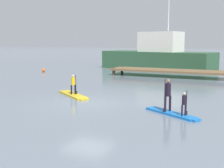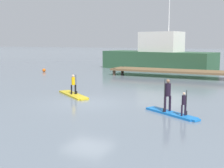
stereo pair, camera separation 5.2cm
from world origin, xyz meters
name	(u,v)px [view 1 (the left image)]	position (x,y,z in m)	size (l,w,h in m)	color
ground_plane	(88,103)	(0.00, 0.00, 0.00)	(240.00, 240.00, 0.00)	slate
paddleboard_near	(73,95)	(-1.90, 1.54, 0.05)	(3.08, 2.46, 0.10)	gold
paddler_child_solo	(73,83)	(-1.89, 1.54, 0.77)	(0.30, 0.35, 1.20)	black
paddleboard_far	(172,114)	(4.73, -0.60, 0.05)	(2.80, 1.91, 0.10)	blue
paddler_adult	(168,93)	(4.48, -0.46, 0.95)	(0.36, 0.43, 1.52)	black
paddler_child_front	(184,103)	(5.34, -0.94, 0.67)	(0.25, 0.34, 1.11)	black
fishing_boat_white_large	(157,56)	(-2.19, 20.11, 1.52)	(13.77, 6.65, 13.28)	#2D5638
floating_dock	(179,71)	(1.77, 13.76, 0.56)	(12.90, 2.64, 0.66)	brown
mooring_buoy_near	(43,70)	(-12.53, 12.28, 0.18)	(0.37, 0.37, 0.37)	orange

